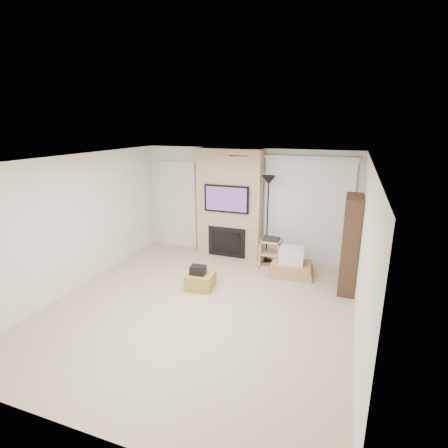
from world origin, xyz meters
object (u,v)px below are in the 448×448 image
(ottoman, at_px, (200,280))
(av_stand, at_px, (271,251))
(bookshelf, at_px, (350,244))
(box_stack, at_px, (291,265))
(floor_lamp, at_px, (268,195))

(ottoman, relative_size, av_stand, 0.76)
(av_stand, bearing_deg, bookshelf, -20.34)
(box_stack, bearing_deg, bookshelf, -14.67)
(bookshelf, bearing_deg, av_stand, 159.66)
(box_stack, bearing_deg, av_stand, 148.84)
(box_stack, bearing_deg, ottoman, -141.83)
(av_stand, distance_m, box_stack, 0.61)
(ottoman, height_order, av_stand, av_stand)
(bookshelf, bearing_deg, ottoman, -160.80)
(ottoman, relative_size, floor_lamp, 0.26)
(box_stack, height_order, bookshelf, bookshelf)
(av_stand, relative_size, bookshelf, 0.37)
(floor_lamp, distance_m, bookshelf, 2.04)
(ottoman, bearing_deg, bookshelf, 19.20)
(box_stack, relative_size, bookshelf, 0.51)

